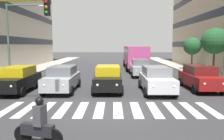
% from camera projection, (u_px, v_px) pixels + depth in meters
% --- Properties ---
extents(ground_plane, '(180.00, 180.00, 0.00)m').
position_uv_depth(ground_plane, '(109.00, 109.00, 10.84)').
color(ground_plane, '#38383A').
extents(crosswalk_markings, '(10.35, 2.80, 0.01)m').
position_uv_depth(crosswalk_markings, '(109.00, 109.00, 10.84)').
color(crosswalk_markings, silver).
rests_on(crosswalk_markings, ground_plane).
extents(car_0, '(2.02, 4.44, 1.72)m').
position_uv_depth(car_0, '(200.00, 77.00, 15.61)').
color(car_0, maroon).
rests_on(car_0, ground_plane).
extents(car_1, '(2.02, 4.44, 1.72)m').
position_uv_depth(car_1, '(156.00, 79.00, 14.74)').
color(car_1, silver).
rests_on(car_1, ground_plane).
extents(car_2, '(2.02, 4.44, 1.72)m').
position_uv_depth(car_2, '(108.00, 78.00, 15.29)').
color(car_2, black).
rests_on(car_2, ground_plane).
extents(car_3, '(2.02, 4.44, 1.72)m').
position_uv_depth(car_3, '(62.00, 78.00, 15.13)').
color(car_3, '#B2B7BC').
rests_on(car_3, ground_plane).
extents(car_4, '(2.02, 4.44, 1.72)m').
position_uv_depth(car_4, '(18.00, 79.00, 14.85)').
color(car_4, black).
rests_on(car_4, ground_plane).
extents(car_row2_0, '(2.02, 4.44, 1.72)m').
position_uv_depth(car_row2_0, '(140.00, 67.00, 22.60)').
color(car_row2_0, '#B2B7BC').
rests_on(car_row2_0, ground_plane).
extents(bus_behind_traffic, '(2.78, 10.50, 3.00)m').
position_uv_depth(bus_behind_traffic, '(135.00, 55.00, 29.84)').
color(bus_behind_traffic, '#DB5193').
rests_on(bus_behind_traffic, ground_plane).
extents(motorcycle_with_rider, '(1.66, 0.55, 1.57)m').
position_uv_depth(motorcycle_with_rider, '(38.00, 126.00, 6.85)').
color(motorcycle_with_rider, black).
rests_on(motorcycle_with_rider, ground_plane).
extents(street_lamp_left, '(2.96, 0.28, 7.66)m').
position_uv_depth(street_lamp_left, '(221.00, 24.00, 16.87)').
color(street_lamp_left, '#4C6B56').
rests_on(street_lamp_left, sidewalk_left).
extents(street_lamp_right, '(3.33, 0.28, 6.56)m').
position_uv_depth(street_lamp_right, '(15.00, 32.00, 19.02)').
color(street_lamp_right, '#4C6B56').
rests_on(street_lamp_right, sidewalk_right).
extents(street_tree_1, '(2.50, 2.50, 4.65)m').
position_uv_depth(street_tree_1, '(215.00, 41.00, 21.10)').
color(street_tree_1, '#513823').
rests_on(street_tree_1, sidewalk_left).
extents(street_tree_2, '(2.13, 2.13, 3.96)m').
position_uv_depth(street_tree_2, '(192.00, 46.00, 27.07)').
color(street_tree_2, '#513823').
rests_on(street_tree_2, sidewalk_left).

